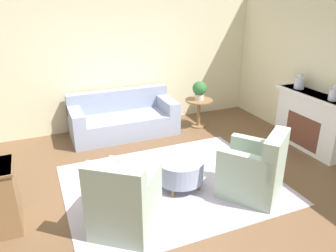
# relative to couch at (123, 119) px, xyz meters

# --- Properties ---
(ground_plane) EXTENTS (16.00, 16.00, 0.00)m
(ground_plane) POSITION_rel_couch_xyz_m (0.15, -2.23, -0.31)
(ground_plane) COLOR brown
(wall_back) EXTENTS (9.46, 0.12, 2.80)m
(wall_back) POSITION_rel_couch_xyz_m (0.15, 0.56, 1.09)
(wall_back) COLOR beige
(wall_back) RESTS_ON ground_plane
(rug) EXTENTS (3.23, 2.53, 0.01)m
(rug) POSITION_rel_couch_xyz_m (0.15, -2.23, -0.31)
(rug) COLOR #BCB2C1
(rug) RESTS_ON ground_plane
(couch) EXTENTS (2.15, 0.95, 0.87)m
(couch) POSITION_rel_couch_xyz_m (0.00, 0.00, 0.00)
(couch) COLOR #8E99B2
(couch) RESTS_ON ground_plane
(armchair_left) EXTENTS (1.06, 1.08, 1.00)m
(armchair_left) POSITION_rel_couch_xyz_m (-0.81, -2.94, 0.08)
(armchair_left) COLOR #9EB29E
(armchair_left) RESTS_ON rug
(armchair_right) EXTENTS (1.06, 1.08, 1.00)m
(armchair_right) POSITION_rel_couch_xyz_m (1.11, -2.94, 0.08)
(armchair_right) COLOR #9EB29E
(armchair_right) RESTS_ON rug
(ottoman_table) EXTENTS (0.71, 0.71, 0.44)m
(ottoman_table) POSITION_rel_couch_xyz_m (0.23, -2.32, -0.02)
(ottoman_table) COLOR #8E99B2
(ottoman_table) RESTS_ON rug
(side_table) EXTENTS (0.59, 0.59, 0.62)m
(side_table) POSITION_rel_couch_xyz_m (1.62, -0.27, 0.12)
(side_table) COLOR olive
(side_table) RESTS_ON ground_plane
(fireplace) EXTENTS (0.44, 1.53, 1.07)m
(fireplace) POSITION_rel_couch_xyz_m (3.02, -2.04, 0.25)
(fireplace) COLOR white
(fireplace) RESTS_ON ground_plane
(vase_mantel_near) EXTENTS (0.19, 0.19, 0.29)m
(vase_mantel_near) POSITION_rel_couch_xyz_m (3.00, -1.65, 0.87)
(vase_mantel_near) COLOR silver
(vase_mantel_near) RESTS_ON fireplace
(vase_mantel_far) EXTENTS (0.17, 0.17, 0.26)m
(vase_mantel_far) POSITION_rel_couch_xyz_m (3.00, -2.44, 0.86)
(vase_mantel_far) COLOR silver
(vase_mantel_far) RESTS_ON fireplace
(potted_plant_on_side_table) EXTENTS (0.30, 0.30, 0.40)m
(potted_plant_on_side_table) POSITION_rel_couch_xyz_m (1.62, -0.27, 0.53)
(potted_plant_on_side_table) COLOR beige
(potted_plant_on_side_table) RESTS_ON side_table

